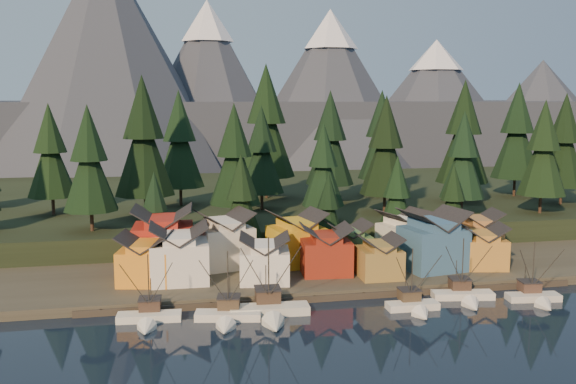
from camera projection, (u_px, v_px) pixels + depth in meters
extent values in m
plane|color=black|center=(370.00, 334.00, 86.09)|extent=(500.00, 500.00, 0.00)
cube|color=#373328|center=(303.00, 257.00, 124.75)|extent=(400.00, 50.00, 1.50)
cube|color=black|center=(262.00, 204.00, 172.87)|extent=(420.00, 100.00, 6.00)
cube|color=#40382D|center=(336.00, 294.00, 102.01)|extent=(80.00, 4.00, 1.00)
cube|color=#444A58|center=(212.00, 132.00, 316.49)|extent=(560.00, 160.00, 30.00)
cone|color=#444A58|center=(107.00, 62.00, 245.00)|extent=(100.00, 100.00, 90.00)
cone|color=#444A58|center=(208.00, 87.00, 271.74)|extent=(80.00, 80.00, 72.00)
cone|color=white|center=(207.00, 21.00, 267.76)|extent=(22.40, 22.40, 17.28)
cone|color=#444A58|center=(330.00, 92.00, 270.38)|extent=(84.00, 84.00, 68.00)
cone|color=white|center=(330.00, 29.00, 266.63)|extent=(23.52, 23.52, 16.32)
cone|color=#444A58|center=(435.00, 103.00, 297.59)|extent=(92.00, 92.00, 58.00)
cone|color=white|center=(436.00, 55.00, 294.39)|extent=(25.76, 25.76, 13.92)
cone|color=#444A58|center=(540.00, 111.00, 317.91)|extent=(88.00, 88.00, 50.00)
cube|color=silver|center=(149.00, 318.00, 91.34)|extent=(9.24, 3.56, 1.51)
cone|color=silver|center=(146.00, 331.00, 86.46)|extent=(3.07, 3.31, 2.83)
cube|color=black|center=(149.00, 322.00, 91.42)|extent=(9.46, 3.62, 0.33)
cube|color=#453125|center=(150.00, 305.00, 92.75)|extent=(3.24, 3.06, 1.70)
cube|color=#292727|center=(150.00, 298.00, 92.61)|extent=(3.44, 3.27, 0.19)
cylinder|color=black|center=(149.00, 284.00, 91.16)|extent=(0.17, 0.17, 8.48)
cylinder|color=black|center=(151.00, 292.00, 94.39)|extent=(0.13, 0.13, 4.15)
cube|color=silver|center=(228.00, 317.00, 91.86)|extent=(9.77, 4.67, 1.57)
cone|color=silver|center=(225.00, 330.00, 86.77)|extent=(3.50, 3.70, 2.94)
cube|color=black|center=(228.00, 321.00, 91.95)|extent=(10.00, 4.76, 0.34)
cube|color=#4B3B28|center=(229.00, 303.00, 93.34)|extent=(3.64, 3.48, 1.76)
cube|color=#292727|center=(229.00, 296.00, 93.20)|extent=(3.87, 3.71, 0.20)
cylinder|color=black|center=(228.00, 281.00, 91.68)|extent=(0.18, 0.18, 8.82)
cylinder|color=black|center=(230.00, 290.00, 95.06)|extent=(0.14, 0.14, 4.31)
cube|color=beige|center=(269.00, 311.00, 94.04)|extent=(11.84, 4.07, 1.80)
cone|color=beige|center=(275.00, 327.00, 87.77)|extent=(3.61, 4.18, 3.38)
cube|color=black|center=(269.00, 316.00, 94.14)|extent=(12.13, 4.14, 0.39)
cube|color=#453325|center=(268.00, 296.00, 95.87)|extent=(3.80, 3.59, 2.03)
cube|color=#292727|center=(268.00, 288.00, 95.71)|extent=(4.04, 3.83, 0.23)
cylinder|color=black|center=(269.00, 271.00, 93.88)|extent=(0.20, 0.20, 10.14)
cylinder|color=black|center=(266.00, 281.00, 98.01)|extent=(0.16, 0.16, 4.96)
cube|color=silver|center=(412.00, 307.00, 96.28)|extent=(7.86, 2.91, 1.46)
cone|color=silver|center=(423.00, 316.00, 92.11)|extent=(2.80, 2.72, 2.74)
cube|color=black|center=(412.00, 310.00, 96.36)|extent=(8.05, 2.96, 0.32)
cube|color=#4D3D29|center=(409.00, 295.00, 97.46)|extent=(2.99, 2.81, 1.65)
cube|color=#292727|center=(409.00, 289.00, 97.33)|extent=(3.17, 2.99, 0.18)
cylinder|color=black|center=(412.00, 275.00, 96.04)|extent=(0.16, 0.16, 8.23)
cylinder|color=black|center=(406.00, 284.00, 98.85)|extent=(0.13, 0.13, 4.02)
cube|color=silver|center=(463.00, 296.00, 101.44)|extent=(9.93, 4.38, 1.52)
cone|color=silver|center=(473.00, 307.00, 96.24)|extent=(3.34, 3.70, 2.84)
cube|color=black|center=(462.00, 300.00, 101.53)|extent=(10.16, 4.46, 0.33)
cube|color=#433024|center=(460.00, 284.00, 102.97)|extent=(3.46, 3.30, 1.71)
cube|color=#292727|center=(460.00, 278.00, 102.83)|extent=(3.67, 3.52, 0.19)
cylinder|color=black|center=(463.00, 265.00, 101.30)|extent=(0.17, 0.17, 8.53)
cylinder|color=black|center=(456.00, 273.00, 104.74)|extent=(0.13, 0.13, 4.17)
cube|color=beige|center=(533.00, 298.00, 100.46)|extent=(8.52, 3.76, 1.46)
cone|color=beige|center=(547.00, 308.00, 96.00)|extent=(3.08, 3.14, 2.74)
cube|color=black|center=(533.00, 302.00, 100.54)|extent=(8.72, 3.83, 0.32)
cube|color=brown|center=(529.00, 287.00, 101.74)|extent=(3.25, 3.09, 1.65)
cube|color=#292727|center=(530.00, 281.00, 101.61)|extent=(3.45, 3.30, 0.18)
cylinder|color=black|center=(533.00, 268.00, 100.26)|extent=(0.16, 0.16, 8.23)
cylinder|color=black|center=(525.00, 276.00, 103.24)|extent=(0.13, 0.13, 4.02)
cube|color=orange|center=(145.00, 266.00, 104.22)|extent=(9.54, 8.75, 5.65)
cube|color=orange|center=(145.00, 246.00, 103.73)|extent=(5.89, 7.84, 1.16)
cube|color=white|center=(179.00, 262.00, 104.99)|extent=(9.46, 8.45, 6.70)
cube|color=white|center=(179.00, 238.00, 104.41)|extent=(5.28, 8.19, 1.30)
cube|color=white|center=(265.00, 266.00, 105.27)|extent=(9.03, 8.59, 5.31)
cube|color=white|center=(265.00, 247.00, 104.80)|extent=(5.47, 7.88, 1.12)
cube|color=maroon|center=(326.00, 257.00, 109.98)|extent=(8.85, 7.96, 5.83)
cube|color=maroon|center=(326.00, 237.00, 109.48)|extent=(5.13, 7.50, 1.16)
cube|color=olive|center=(379.00, 263.00, 107.88)|extent=(7.05, 7.05, 4.91)
cube|color=olive|center=(379.00, 246.00, 107.45)|extent=(3.96, 6.83, 0.97)
cube|color=#376083|center=(433.00, 248.00, 112.72)|extent=(11.35, 10.05, 7.42)
cube|color=#376083|center=(434.00, 224.00, 112.08)|extent=(6.85, 9.12, 1.42)
cube|color=#C18431|center=(482.00, 253.00, 114.00)|extent=(8.93, 8.19, 5.31)
cube|color=#C18431|center=(483.00, 235.00, 113.53)|extent=(5.51, 7.34, 1.08)
cube|color=#A22419|center=(163.00, 247.00, 112.66)|extent=(10.82, 9.78, 7.91)
cube|color=#A22419|center=(163.00, 221.00, 111.98)|extent=(6.25, 9.25, 1.43)
cube|color=silver|center=(224.00, 247.00, 114.54)|extent=(10.69, 10.28, 7.25)
cube|color=silver|center=(224.00, 223.00, 113.92)|extent=(6.75, 9.15, 1.26)
cube|color=gold|center=(297.00, 246.00, 115.78)|extent=(10.49, 9.39, 6.90)
cube|color=gold|center=(297.00, 224.00, 115.18)|extent=(6.39, 8.47, 1.29)
cube|color=#456E3B|center=(347.00, 250.00, 115.99)|extent=(7.88, 6.54, 5.46)
cube|color=#456E3B|center=(348.00, 232.00, 115.52)|extent=(4.39, 6.34, 1.09)
cube|color=silver|center=(404.00, 241.00, 120.82)|extent=(9.83, 9.18, 6.40)
cube|color=silver|center=(404.00, 221.00, 120.27)|extent=(6.21, 8.09, 1.16)
cube|color=#A9723C|center=(478.00, 240.00, 122.18)|extent=(8.97, 8.57, 6.36)
cube|color=#A9723C|center=(478.00, 220.00, 121.64)|extent=(5.47, 7.82, 1.10)
cylinder|color=#332319|center=(53.00, 205.00, 140.82)|extent=(0.70, 0.70, 4.29)
cone|color=black|center=(51.00, 163.00, 139.47)|extent=(10.49, 10.49, 14.78)
cone|color=black|center=(49.00, 128.00, 138.36)|extent=(7.15, 7.15, 10.73)
cylinder|color=#332319|center=(92.00, 220.00, 123.44)|extent=(0.70, 0.70, 4.27)
cone|color=black|center=(90.00, 172.00, 122.10)|extent=(10.45, 10.45, 14.72)
cone|color=black|center=(88.00, 132.00, 120.99)|extent=(7.12, 7.12, 10.69)
cylinder|color=#332319|center=(146.00, 205.00, 136.99)|extent=(0.70, 0.70, 5.32)
cone|color=black|center=(144.00, 152.00, 135.31)|extent=(13.01, 13.01, 18.34)
cone|color=black|center=(142.00, 107.00, 133.94)|extent=(8.87, 8.87, 13.31)
cylinder|color=#332319|center=(181.00, 195.00, 153.16)|extent=(0.70, 0.70, 4.81)
cone|color=black|center=(180.00, 152.00, 151.64)|extent=(11.77, 11.77, 16.58)
cone|color=black|center=(179.00, 115.00, 150.40)|extent=(8.02, 8.02, 12.03)
cylinder|color=#332319|center=(235.00, 213.00, 130.97)|extent=(0.70, 0.70, 4.31)
cone|color=black|center=(235.00, 168.00, 129.61)|extent=(10.53, 10.53, 14.84)
cone|color=black|center=(234.00, 130.00, 128.50)|extent=(7.18, 7.18, 10.77)
cylinder|color=#332319|center=(262.00, 201.00, 147.11)|extent=(0.70, 0.70, 4.19)
cone|color=black|center=(262.00, 161.00, 145.79)|extent=(10.25, 10.25, 14.44)
cone|color=black|center=(261.00, 128.00, 144.71)|extent=(6.99, 6.99, 10.48)
cylinder|color=#332319|center=(323.00, 213.00, 132.67)|extent=(0.70, 0.70, 3.61)
cone|color=black|center=(323.00, 176.00, 131.54)|extent=(8.83, 8.83, 12.44)
cone|color=black|center=(323.00, 144.00, 130.60)|extent=(6.02, 6.02, 9.03)
cylinder|color=#332319|center=(330.00, 193.00, 157.44)|extent=(0.70, 0.70, 4.80)
cone|color=black|center=(330.00, 150.00, 155.93)|extent=(11.73, 11.73, 16.53)
cone|color=black|center=(330.00, 115.00, 154.69)|extent=(8.00, 8.00, 11.99)
cylinder|color=#332319|center=(384.00, 203.00, 142.58)|extent=(0.70, 0.70, 4.59)
cone|color=black|center=(385.00, 158.00, 141.14)|extent=(11.21, 11.21, 15.80)
cone|color=black|center=(386.00, 121.00, 139.95)|extent=(7.64, 7.64, 11.46)
cylinder|color=#332319|center=(380.00, 186.00, 168.38)|extent=(0.70, 0.70, 4.84)
cone|color=black|center=(381.00, 147.00, 166.86)|extent=(11.83, 11.83, 16.67)
cone|color=black|center=(382.00, 113.00, 165.61)|extent=(8.07, 8.07, 12.10)
cylinder|color=#332319|center=(461.00, 205.00, 140.97)|extent=(0.70, 0.70, 4.01)
cone|color=black|center=(463.00, 166.00, 139.71)|extent=(9.80, 9.80, 13.80)
cone|color=black|center=(464.00, 134.00, 138.67)|extent=(6.68, 6.68, 10.02)
cylinder|color=#332319|center=(461.00, 191.00, 157.98)|extent=(0.70, 0.70, 5.25)
cone|color=black|center=(463.00, 145.00, 156.33)|extent=(12.83, 12.83, 18.08)
cone|color=black|center=(465.00, 107.00, 154.97)|extent=(8.75, 8.75, 13.12)
cylinder|color=#332319|center=(540.00, 203.00, 142.60)|extent=(0.70, 0.70, 4.42)
cone|color=black|center=(543.00, 160.00, 141.20)|extent=(10.81, 10.81, 15.24)
cone|color=black|center=(545.00, 125.00, 140.06)|extent=(7.37, 7.37, 11.06)
cylinder|color=#332319|center=(514.00, 186.00, 167.40)|extent=(0.70, 0.70, 5.18)
cone|color=black|center=(517.00, 143.00, 165.76)|extent=(12.66, 12.66, 17.84)
cone|color=black|center=(518.00, 107.00, 164.43)|extent=(8.63, 8.63, 12.95)
cylinder|color=#332319|center=(267.00, 186.00, 164.25)|extent=(0.70, 0.70, 5.98)
cone|color=black|center=(266.00, 136.00, 162.37)|extent=(14.61, 14.61, 20.59)
cone|color=black|center=(266.00, 93.00, 160.82)|extent=(9.96, 9.96, 14.95)
cylinder|color=#332319|center=(561.00, 195.00, 154.66)|extent=(0.70, 0.70, 4.69)
cone|color=black|center=(563.00, 153.00, 153.19)|extent=(11.46, 11.46, 16.15)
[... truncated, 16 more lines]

